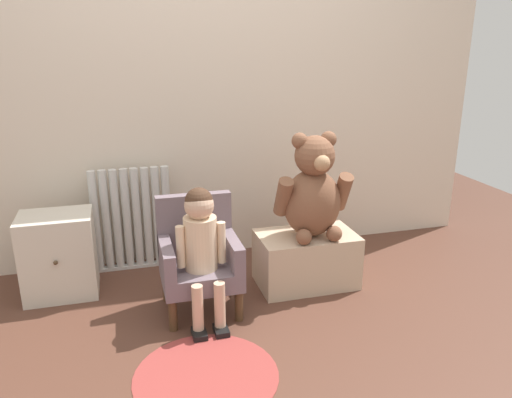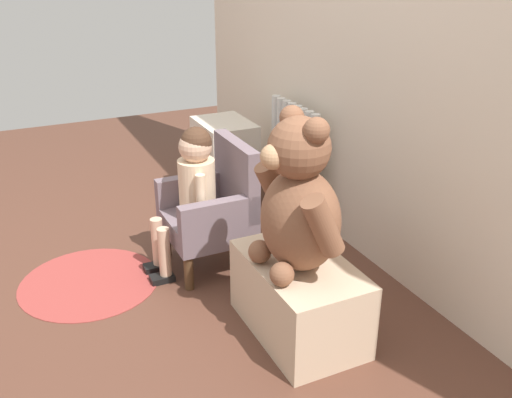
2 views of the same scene
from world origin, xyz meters
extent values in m
plane|color=#553225|center=(0.00, 0.00, 0.00)|extent=(6.00, 6.00, 0.00)
cube|color=beige|center=(0.00, 1.20, 1.20)|extent=(3.80, 0.05, 2.40)
cylinder|color=silver|center=(-0.72, 1.08, 0.34)|extent=(0.05, 0.05, 0.63)
cylinder|color=silver|center=(-0.66, 1.08, 0.34)|extent=(0.05, 0.05, 0.63)
cylinder|color=silver|center=(-0.60, 1.08, 0.34)|extent=(0.05, 0.05, 0.63)
cylinder|color=silver|center=(-0.54, 1.08, 0.34)|extent=(0.05, 0.05, 0.63)
cylinder|color=silver|center=(-0.47, 1.08, 0.34)|extent=(0.05, 0.05, 0.63)
cylinder|color=silver|center=(-0.41, 1.08, 0.34)|extent=(0.05, 0.05, 0.63)
cylinder|color=silver|center=(-0.35, 1.08, 0.34)|extent=(0.05, 0.05, 0.63)
cylinder|color=silver|center=(-0.29, 1.08, 0.34)|extent=(0.05, 0.05, 0.63)
cube|color=silver|center=(-0.50, 1.08, 0.01)|extent=(0.50, 0.05, 0.02)
cube|color=beige|center=(-0.92, 0.84, 0.24)|extent=(0.39, 0.30, 0.48)
sphere|color=#4C3823|center=(-0.92, 0.68, 0.26)|extent=(0.02, 0.02, 0.02)
cube|color=slate|center=(-0.19, 0.44, 0.22)|extent=(0.40, 0.38, 0.10)
cube|color=slate|center=(-0.19, 0.60, 0.44)|extent=(0.40, 0.06, 0.34)
cube|color=slate|center=(-0.36, 0.44, 0.34)|extent=(0.06, 0.38, 0.14)
cube|color=slate|center=(-0.01, 0.44, 0.34)|extent=(0.06, 0.38, 0.14)
cylinder|color=#4C331E|center=(-0.36, 0.28, 0.08)|extent=(0.04, 0.04, 0.17)
cylinder|color=#4C331E|center=(-0.01, 0.28, 0.08)|extent=(0.04, 0.04, 0.17)
cylinder|color=#4C331E|center=(-0.36, 0.59, 0.08)|extent=(0.04, 0.04, 0.17)
cylinder|color=#4C331E|center=(-0.01, 0.59, 0.08)|extent=(0.04, 0.04, 0.17)
cylinder|color=beige|center=(-0.19, 0.40, 0.41)|extent=(0.17, 0.17, 0.28)
sphere|color=#D8AD8E|center=(-0.19, 0.40, 0.61)|extent=(0.15, 0.15, 0.15)
sphere|color=#472D1E|center=(-0.19, 0.40, 0.63)|extent=(0.14, 0.14, 0.14)
cylinder|color=#D8AD8E|center=(-0.24, 0.21, 0.15)|extent=(0.06, 0.06, 0.24)
cube|color=black|center=(-0.24, 0.19, 0.01)|extent=(0.07, 0.11, 0.03)
cylinder|color=#D8AD8E|center=(-0.13, 0.21, 0.15)|extent=(0.06, 0.06, 0.24)
cube|color=black|center=(-0.13, 0.19, 0.01)|extent=(0.07, 0.11, 0.03)
cylinder|color=beige|center=(-0.29, 0.38, 0.41)|extent=(0.04, 0.04, 0.22)
cylinder|color=beige|center=(-0.08, 0.38, 0.41)|extent=(0.04, 0.04, 0.22)
cube|color=#CDB091|center=(0.47, 0.58, 0.16)|extent=(0.57, 0.35, 0.32)
ellipsoid|color=brown|center=(0.49, 0.56, 0.51)|extent=(0.33, 0.29, 0.39)
sphere|color=brown|center=(0.49, 0.55, 0.79)|extent=(0.23, 0.23, 0.23)
sphere|color=tan|center=(0.49, 0.44, 0.77)|extent=(0.09, 0.09, 0.09)
sphere|color=brown|center=(0.40, 0.56, 0.88)|extent=(0.09, 0.09, 0.09)
sphere|color=brown|center=(0.57, 0.56, 0.88)|extent=(0.09, 0.09, 0.09)
cylinder|color=brown|center=(0.31, 0.55, 0.57)|extent=(0.08, 0.17, 0.24)
cylinder|color=brown|center=(0.66, 0.55, 0.57)|extent=(0.08, 0.17, 0.24)
sphere|color=brown|center=(0.40, 0.44, 0.36)|extent=(0.09, 0.09, 0.09)
sphere|color=brown|center=(0.58, 0.44, 0.36)|extent=(0.09, 0.09, 0.09)
cylinder|color=#993935|center=(-0.26, -0.12, 0.00)|extent=(0.64, 0.64, 0.01)
camera|label=1|loc=(-0.55, -1.95, 1.40)|focal=35.00mm
camera|label=2|loc=(2.11, -0.39, 1.43)|focal=40.00mm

